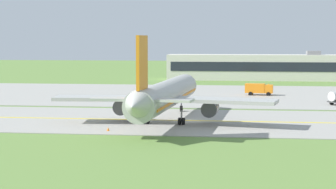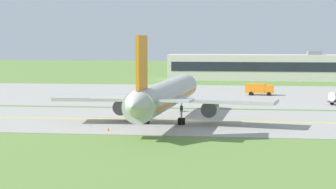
{
  "view_description": "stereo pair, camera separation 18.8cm",
  "coord_description": "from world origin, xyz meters",
  "views": [
    {
      "loc": [
        7.09,
        -85.22,
        12.15
      ],
      "look_at": [
        -3.41,
        -0.15,
        4.0
      ],
      "focal_mm": 61.48,
      "sensor_mm": 36.0,
      "label": 1
    },
    {
      "loc": [
        7.27,
        -85.2,
        12.15
      ],
      "look_at": [
        -3.41,
        -0.15,
        4.0
      ],
      "focal_mm": 61.48,
      "sensor_mm": 36.0,
      "label": 2
    }
  ],
  "objects": [
    {
      "name": "apron_pad",
      "position": [
        10.0,
        42.0,
        0.05
      ],
      "size": [
        140.0,
        52.0,
        0.1
      ],
      "primitive_type": "cube",
      "color": "#9E9B93",
      "rests_on": "ground"
    },
    {
      "name": "service_truck_fuel",
      "position": [
        11.47,
        41.6,
        1.53
      ],
      "size": [
        6.2,
        2.88,
        2.6
      ],
      "color": "orange",
      "rests_on": "ground"
    },
    {
      "name": "traffic_cone_near_edge",
      "position": [
        -10.11,
        -11.08,
        0.3
      ],
      "size": [
        0.44,
        0.44,
        0.6
      ],
      "primitive_type": "cone",
      "color": "orange",
      "rests_on": "ground"
    },
    {
      "name": "taxiway_strip",
      "position": [
        0.0,
        0.0,
        0.05
      ],
      "size": [
        240.0,
        28.0,
        0.1
      ],
      "primitive_type": "cube",
      "color": "#9E9B93",
      "rests_on": "ground"
    },
    {
      "name": "terminal_building",
      "position": [
        16.78,
        91.33,
        3.87
      ],
      "size": [
        62.61,
        9.58,
        8.91
      ],
      "color": "beige",
      "rests_on": "ground"
    },
    {
      "name": "airplane_lead",
      "position": [
        -3.45,
        -2.63,
        4.13
      ],
      "size": [
        32.44,
        39.66,
        12.7
      ],
      "color": "#ADADA8",
      "rests_on": "ground"
    },
    {
      "name": "taxiway_centreline",
      "position": [
        0.0,
        0.0,
        0.11
      ],
      "size": [
        220.0,
        0.6,
        0.01
      ],
      "primitive_type": "cube",
      "color": "yellow",
      "rests_on": "taxiway_strip"
    },
    {
      "name": "ground_plane",
      "position": [
        0.0,
        0.0,
        0.0
      ],
      "size": [
        500.0,
        500.0,
        0.0
      ],
      "primitive_type": "plane",
      "color": "olive"
    }
  ]
}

